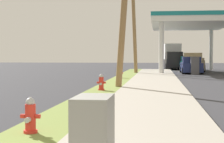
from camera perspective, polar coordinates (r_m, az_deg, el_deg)
name	(u,v)px	position (r m, az deg, el deg)	size (l,w,h in m)	color
fire_hydrant_nearest	(30,117)	(8.00, -12.31, -6.83)	(0.42, 0.38, 0.74)	red
fire_hydrant_second	(101,83)	(17.25, -1.64, -1.77)	(0.42, 0.38, 0.74)	red
fire_hydrant_third	(120,73)	(26.49, 1.24, -0.27)	(0.42, 0.37, 0.74)	red
utility_pole_background	(134,25)	(34.18, 3.38, 7.13)	(0.94, 1.42, 8.57)	#937047
car_navy_by_near_pump	(191,66)	(36.26, 11.94, 0.87)	(1.94, 4.50, 1.57)	navy
car_teal_by_far_pump	(188,64)	(43.25, 11.52, 1.13)	(2.22, 4.62, 1.57)	#197075
truck_tan_at_forecourt	(193,63)	(40.49, 12.23, 1.30)	(2.31, 5.47, 1.97)	tan
truck_black_on_apron	(172,57)	(46.90, 9.12, 2.19)	(2.52, 6.52, 3.11)	black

